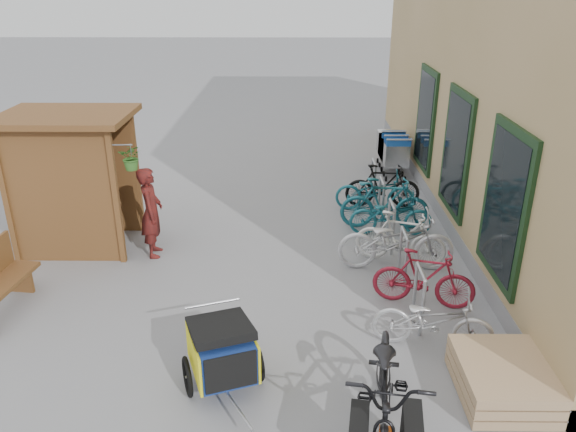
{
  "coord_description": "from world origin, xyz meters",
  "views": [
    {
      "loc": [
        0.58,
        -6.61,
        4.47
      ],
      "look_at": [
        0.5,
        1.5,
        1.0
      ],
      "focal_mm": 35.0,
      "sensor_mm": 36.0,
      "label": 1
    }
  ],
  "objects_px": {
    "pallet_stack": "(503,379)",
    "cargo_bike": "(386,396)",
    "bike_3": "(400,238)",
    "person_kiosk": "(151,212)",
    "bike_5": "(385,203)",
    "kiosk": "(67,163)",
    "shopping_carts": "(392,148)",
    "bike_6": "(375,191)",
    "bike_1": "(424,278)",
    "bike_0": "(433,321)",
    "bike_7": "(383,186)",
    "child_trailer": "(222,350)",
    "bike_2": "(396,241)",
    "bike_4": "(391,215)"
  },
  "relations": [
    {
      "from": "bike_5",
      "to": "shopping_carts",
      "type": "bearing_deg",
      "value": -8.82
    },
    {
      "from": "cargo_bike",
      "to": "shopping_carts",
      "type": "bearing_deg",
      "value": 89.2
    },
    {
      "from": "pallet_stack",
      "to": "bike_5",
      "type": "xyz_separation_m",
      "value": [
        -0.68,
        4.67,
        0.3
      ]
    },
    {
      "from": "shopping_carts",
      "to": "bike_2",
      "type": "bearing_deg",
      "value": -98.38
    },
    {
      "from": "cargo_bike",
      "to": "person_kiosk",
      "type": "height_order",
      "value": "person_kiosk"
    },
    {
      "from": "child_trailer",
      "to": "bike_2",
      "type": "bearing_deg",
      "value": 29.68
    },
    {
      "from": "shopping_carts",
      "to": "bike_3",
      "type": "distance_m",
      "value": 4.84
    },
    {
      "from": "bike_0",
      "to": "bike_7",
      "type": "bearing_deg",
      "value": 11.38
    },
    {
      "from": "bike_2",
      "to": "bike_5",
      "type": "bearing_deg",
      "value": -0.65
    },
    {
      "from": "pallet_stack",
      "to": "cargo_bike",
      "type": "distance_m",
      "value": 1.69
    },
    {
      "from": "bike_5",
      "to": "bike_7",
      "type": "distance_m",
      "value": 1.09
    },
    {
      "from": "shopping_carts",
      "to": "bike_1",
      "type": "bearing_deg",
      "value": -94.81
    },
    {
      "from": "shopping_carts",
      "to": "bike_6",
      "type": "relative_size",
      "value": 1.02
    },
    {
      "from": "bike_0",
      "to": "bike_6",
      "type": "distance_m",
      "value": 4.65
    },
    {
      "from": "pallet_stack",
      "to": "bike_1",
      "type": "xyz_separation_m",
      "value": [
        -0.52,
        1.93,
        0.23
      ]
    },
    {
      "from": "bike_1",
      "to": "bike_4",
      "type": "relative_size",
      "value": 0.96
    },
    {
      "from": "child_trailer",
      "to": "person_kiosk",
      "type": "xyz_separation_m",
      "value": [
        -1.59,
        3.4,
        0.29
      ]
    },
    {
      "from": "bike_6",
      "to": "bike_3",
      "type": "bearing_deg",
      "value": -170.72
    },
    {
      "from": "bike_0",
      "to": "bike_3",
      "type": "height_order",
      "value": "bike_3"
    },
    {
      "from": "pallet_stack",
      "to": "bike_3",
      "type": "height_order",
      "value": "bike_3"
    },
    {
      "from": "kiosk",
      "to": "bike_4",
      "type": "relative_size",
      "value": 1.63
    },
    {
      "from": "bike_7",
      "to": "bike_5",
      "type": "bearing_deg",
      "value": 175.97
    },
    {
      "from": "shopping_carts",
      "to": "bike_6",
      "type": "xyz_separation_m",
      "value": [
        -0.75,
        -2.51,
        -0.2
      ]
    },
    {
      "from": "bike_3",
      "to": "person_kiosk",
      "type": "bearing_deg",
      "value": 104.52
    },
    {
      "from": "bike_0",
      "to": "bike_1",
      "type": "relative_size",
      "value": 1.04
    },
    {
      "from": "kiosk",
      "to": "bike_0",
      "type": "distance_m",
      "value": 6.5
    },
    {
      "from": "bike_1",
      "to": "bike_2",
      "type": "xyz_separation_m",
      "value": [
        -0.22,
        1.12,
        0.05
      ]
    },
    {
      "from": "bike_1",
      "to": "bike_5",
      "type": "bearing_deg",
      "value": 17.8
    },
    {
      "from": "person_kiosk",
      "to": "bike_5",
      "type": "relative_size",
      "value": 0.94
    },
    {
      "from": "shopping_carts",
      "to": "bike_7",
      "type": "height_order",
      "value": "shopping_carts"
    },
    {
      "from": "pallet_stack",
      "to": "bike_6",
      "type": "xyz_separation_m",
      "value": [
        -0.75,
        5.55,
        0.21
      ]
    },
    {
      "from": "kiosk",
      "to": "bike_3",
      "type": "xyz_separation_m",
      "value": [
        5.65,
        -0.61,
        -1.1
      ]
    },
    {
      "from": "person_kiosk",
      "to": "bike_5",
      "type": "xyz_separation_m",
      "value": [
        4.15,
        1.15,
        -0.28
      ]
    },
    {
      "from": "bike_2",
      "to": "bike_5",
      "type": "height_order",
      "value": "bike_5"
    },
    {
      "from": "child_trailer",
      "to": "bike_4",
      "type": "bearing_deg",
      "value": 38.44
    },
    {
      "from": "child_trailer",
      "to": "bike_2",
      "type": "distance_m",
      "value": 3.84
    },
    {
      "from": "child_trailer",
      "to": "cargo_bike",
      "type": "bearing_deg",
      "value": -45.65
    },
    {
      "from": "bike_1",
      "to": "bike_3",
      "type": "bearing_deg",
      "value": 19.18
    },
    {
      "from": "person_kiosk",
      "to": "bike_4",
      "type": "height_order",
      "value": "person_kiosk"
    },
    {
      "from": "bike_4",
      "to": "bike_7",
      "type": "xyz_separation_m",
      "value": [
        0.05,
        1.38,
        0.06
      ]
    },
    {
      "from": "bike_3",
      "to": "bike_7",
      "type": "distance_m",
      "value": 2.49
    },
    {
      "from": "cargo_bike",
      "to": "bike_4",
      "type": "xyz_separation_m",
      "value": [
        0.87,
        5.09,
        -0.18
      ]
    },
    {
      "from": "bike_5",
      "to": "bike_7",
      "type": "relative_size",
      "value": 1.09
    },
    {
      "from": "kiosk",
      "to": "child_trailer",
      "type": "relative_size",
      "value": 1.61
    },
    {
      "from": "kiosk",
      "to": "person_kiosk",
      "type": "xyz_separation_m",
      "value": [
        1.45,
        -0.34,
        -0.76
      ]
    },
    {
      "from": "bike_0",
      "to": "pallet_stack",
      "type": "bearing_deg",
      "value": -133.42
    },
    {
      "from": "cargo_bike",
      "to": "bike_6",
      "type": "bearing_deg",
      "value": 92.1
    },
    {
      "from": "pallet_stack",
      "to": "bike_3",
      "type": "relative_size",
      "value": 0.79
    },
    {
      "from": "bike_0",
      "to": "bike_3",
      "type": "xyz_separation_m",
      "value": [
        -0.01,
        2.37,
        0.05
      ]
    },
    {
      "from": "bike_5",
      "to": "bike_1",
      "type": "bearing_deg",
      "value": -174.18
    }
  ]
}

